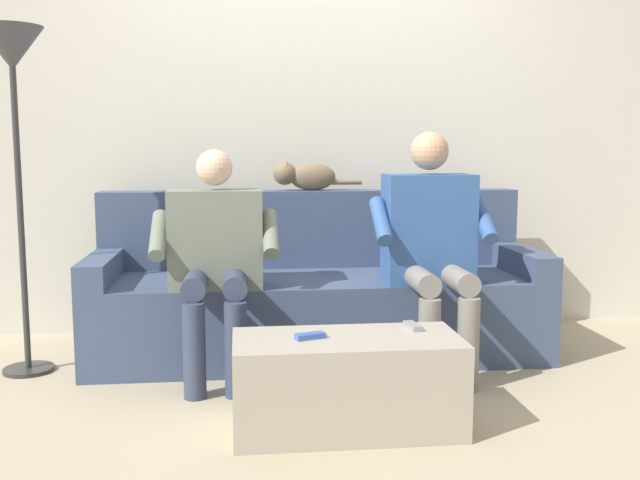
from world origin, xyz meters
The scene contains 10 objects.
ground_plane centered at (0.00, 0.60, 0.00)m, with size 8.00×8.00×0.00m, color tan.
back_wall centered at (0.00, -0.70, 1.32)m, with size 4.81×0.06×2.63m, color beige.
couch centered at (0.00, -0.15, 0.30)m, with size 2.34×0.80×0.85m.
coffee_table centered at (0.00, 0.95, 0.18)m, with size 0.88×0.41×0.37m.
person_left_seated centered at (-0.52, 0.24, 0.65)m, with size 0.58×0.56×1.17m.
person_right_seated centered at (0.52, 0.24, 0.61)m, with size 0.59×0.53×1.08m.
cat_on_backrest centered at (0.04, -0.40, 0.94)m, with size 0.50×0.13×0.17m.
remote_blue centered at (0.14, 0.96, 0.38)m, with size 0.12×0.04×0.02m, color #3860B7.
remote_gray centered at (-0.28, 0.85, 0.38)m, with size 0.12×0.04×0.02m, color gray.
floor_lamp centered at (1.45, 0.06, 1.41)m, with size 0.30×0.30×1.65m.
Camera 1 is at (0.41, 3.61, 1.09)m, focal length 40.31 mm.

